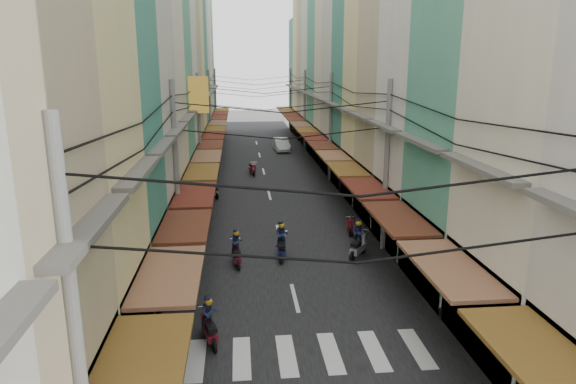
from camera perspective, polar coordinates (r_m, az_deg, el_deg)
ground at (r=22.19m, az=0.19°, el=-9.47°), size 160.00×160.00×0.00m
road at (r=41.24m, az=-2.59°, el=1.71°), size 10.00×80.00×0.02m
sidewalk_left at (r=41.43m, az=-11.61°, el=1.52°), size 3.00×80.00×0.06m
sidewalk_right at (r=42.07m, az=6.29°, el=1.91°), size 3.00×80.00×0.06m
crosswalk at (r=16.89m, az=2.32°, el=-17.53°), size 7.55×2.40×0.01m
building_row_left at (r=37.26m, az=-15.16°, el=15.05°), size 7.80×67.67×23.70m
building_row_right at (r=38.00m, az=9.96°, el=14.74°), size 7.80×68.98×22.59m
utility_poles at (r=35.37m, az=-2.28°, el=10.42°), size 10.20×66.13×8.20m
white_car at (r=53.46m, az=-0.74°, el=4.59°), size 4.86×2.14×1.68m
bicycle at (r=25.91m, az=16.53°, el=-6.52°), size 1.83×0.90×1.21m
moving_scooters at (r=25.69m, az=-0.90°, el=-4.85°), size 7.92×27.65×1.91m
parked_scooters at (r=19.28m, az=15.37°, el=-12.27°), size 12.75×12.98×1.00m
pedestrians at (r=24.62m, az=-10.24°, el=-4.66°), size 13.46×22.41×2.26m
market_umbrella at (r=18.59m, az=20.22°, el=-7.91°), size 2.35×2.35×2.48m
traffic_sign at (r=23.45m, az=13.14°, el=-2.74°), size 0.10×0.67×3.04m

